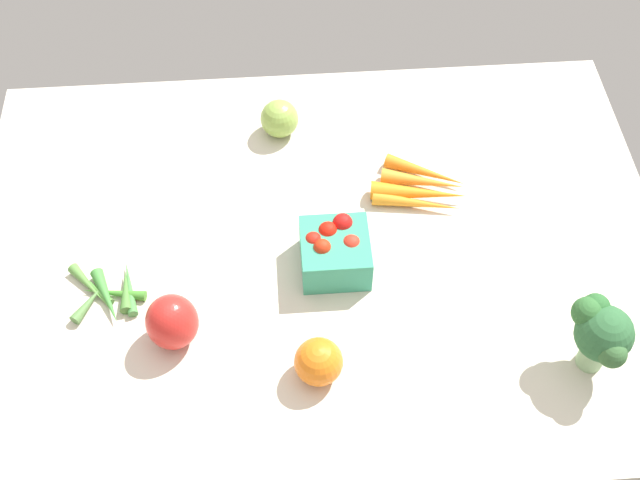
{
  "coord_description": "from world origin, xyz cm",
  "views": [
    {
      "loc": [
        -5.21,
        -71.5,
        101.36
      ],
      "look_at": [
        0.0,
        0.0,
        4.0
      ],
      "focal_mm": 46.0,
      "sensor_mm": 36.0,
      "label": 1
    }
  ],
  "objects_px": {
    "heirloom_tomato_orange": "(319,362)",
    "carrot_bunch": "(421,188)",
    "okra_pile": "(108,292)",
    "bell_pepper_red": "(172,322)",
    "broccoli_head": "(601,333)",
    "berry_basket": "(335,251)",
    "heirloom_tomato_green": "(279,119)"
  },
  "relations": [
    {
      "from": "okra_pile",
      "to": "bell_pepper_red",
      "type": "distance_m",
      "value": 0.13
    },
    {
      "from": "heirloom_tomato_green",
      "to": "heirloom_tomato_orange",
      "type": "height_order",
      "value": "heirloom_tomato_orange"
    },
    {
      "from": "okra_pile",
      "to": "bell_pepper_red",
      "type": "relative_size",
      "value": 1.37
    },
    {
      "from": "okra_pile",
      "to": "carrot_bunch",
      "type": "bearing_deg",
      "value": 18.33
    },
    {
      "from": "heirloom_tomato_orange",
      "to": "carrot_bunch",
      "type": "xyz_separation_m",
      "value": [
        0.18,
        0.3,
        -0.02
      ]
    },
    {
      "from": "heirloom_tomato_green",
      "to": "heirloom_tomato_orange",
      "type": "bearing_deg",
      "value": -85.93
    },
    {
      "from": "broccoli_head",
      "to": "okra_pile",
      "type": "bearing_deg",
      "value": 166.91
    },
    {
      "from": "heirloom_tomato_green",
      "to": "heirloom_tomato_orange",
      "type": "distance_m",
      "value": 0.45
    },
    {
      "from": "carrot_bunch",
      "to": "bell_pepper_red",
      "type": "height_order",
      "value": "bell_pepper_red"
    },
    {
      "from": "heirloom_tomato_green",
      "to": "carrot_bunch",
      "type": "height_order",
      "value": "heirloom_tomato_green"
    },
    {
      "from": "carrot_bunch",
      "to": "heirloom_tomato_orange",
      "type": "bearing_deg",
      "value": -120.99
    },
    {
      "from": "berry_basket",
      "to": "broccoli_head",
      "type": "bearing_deg",
      "value": -29.22
    },
    {
      "from": "okra_pile",
      "to": "carrot_bunch",
      "type": "distance_m",
      "value": 0.5
    },
    {
      "from": "berry_basket",
      "to": "heirloom_tomato_orange",
      "type": "bearing_deg",
      "value": -101.55
    },
    {
      "from": "okra_pile",
      "to": "bell_pepper_red",
      "type": "height_order",
      "value": "bell_pepper_red"
    },
    {
      "from": "heirloom_tomato_orange",
      "to": "berry_basket",
      "type": "height_order",
      "value": "berry_basket"
    },
    {
      "from": "okra_pile",
      "to": "broccoli_head",
      "type": "relative_size",
      "value": 1.01
    },
    {
      "from": "carrot_bunch",
      "to": "bell_pepper_red",
      "type": "distance_m",
      "value": 0.44
    },
    {
      "from": "broccoli_head",
      "to": "carrot_bunch",
      "type": "bearing_deg",
      "value": 120.61
    },
    {
      "from": "heirloom_tomato_orange",
      "to": "bell_pepper_red",
      "type": "bearing_deg",
      "value": 160.3
    },
    {
      "from": "bell_pepper_red",
      "to": "heirloom_tomato_green",
      "type": "bearing_deg",
      "value": 67.2
    },
    {
      "from": "broccoli_head",
      "to": "bell_pepper_red",
      "type": "xyz_separation_m",
      "value": [
        -0.56,
        0.08,
        -0.03
      ]
    },
    {
      "from": "heirloom_tomato_orange",
      "to": "carrot_bunch",
      "type": "bearing_deg",
      "value": 59.01
    },
    {
      "from": "okra_pile",
      "to": "heirloom_tomato_orange",
      "type": "relative_size",
      "value": 1.79
    },
    {
      "from": "broccoli_head",
      "to": "bell_pepper_red",
      "type": "relative_size",
      "value": 1.35
    },
    {
      "from": "bell_pepper_red",
      "to": "carrot_bunch",
      "type": "bearing_deg",
      "value": 31.94
    },
    {
      "from": "heirloom_tomato_green",
      "to": "carrot_bunch",
      "type": "bearing_deg",
      "value": -34.86
    },
    {
      "from": "bell_pepper_red",
      "to": "broccoli_head",
      "type": "bearing_deg",
      "value": -7.78
    },
    {
      "from": "heirloom_tomato_orange",
      "to": "bell_pepper_red",
      "type": "distance_m",
      "value": 0.2
    },
    {
      "from": "heirloom_tomato_green",
      "to": "berry_basket",
      "type": "relative_size",
      "value": 0.63
    },
    {
      "from": "heirloom_tomato_green",
      "to": "okra_pile",
      "type": "height_order",
      "value": "heirloom_tomato_green"
    },
    {
      "from": "heirloom_tomato_orange",
      "to": "berry_basket",
      "type": "relative_size",
      "value": 0.66
    }
  ]
}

